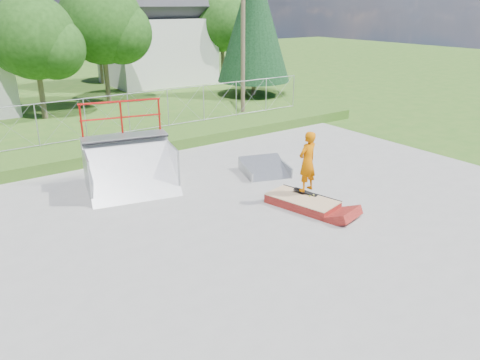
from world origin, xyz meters
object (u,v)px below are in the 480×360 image
object	(u,v)px
grind_box	(302,203)
quarter_pipe	(130,151)
flat_bank_ramp	(265,168)
skater	(307,164)

from	to	relation	value
grind_box	quarter_pipe	size ratio (longest dim) A/B	0.83
quarter_pipe	flat_bank_ramp	world-z (taller)	quarter_pipe
flat_bank_ramp	grind_box	bearing A→B (deg)	-88.54
grind_box	quarter_pipe	bearing A→B (deg)	116.85
quarter_pipe	skater	distance (m)	5.94
grind_box	flat_bank_ramp	size ratio (longest dim) A/B	1.41
skater	flat_bank_ramp	bearing A→B (deg)	-109.80
grind_box	quarter_pipe	distance (m)	6.01
grind_box	quarter_pipe	world-z (taller)	quarter_pipe
grind_box	flat_bank_ramp	distance (m)	3.25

